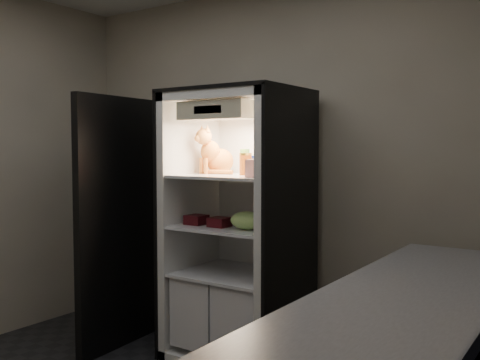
# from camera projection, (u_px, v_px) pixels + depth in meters

# --- Properties ---
(room_shell) EXTENTS (3.60, 3.60, 3.60)m
(room_shell) POSITION_uv_depth(u_px,v_px,m) (77.00, 118.00, 2.57)
(room_shell) COLOR white
(room_shell) RESTS_ON floor
(refrigerator) EXTENTS (0.90, 0.72, 1.88)m
(refrigerator) POSITION_uv_depth(u_px,v_px,m) (239.00, 245.00, 3.76)
(refrigerator) COLOR white
(refrigerator) RESTS_ON floor
(fridge_door) EXTENTS (0.13, 0.87, 1.85)m
(fridge_door) POSITION_uv_depth(u_px,v_px,m) (120.00, 224.00, 3.96)
(fridge_door) COLOR black
(fridge_door) RESTS_ON floor
(tabby_cat) EXTENTS (0.29, 0.35, 0.35)m
(tabby_cat) POSITION_uv_depth(u_px,v_px,m) (215.00, 155.00, 3.87)
(tabby_cat) COLOR orange
(tabby_cat) RESTS_ON refrigerator
(parmesan_shaker) EXTENTS (0.07, 0.07, 0.18)m
(parmesan_shaker) POSITION_uv_depth(u_px,v_px,m) (245.00, 162.00, 3.73)
(parmesan_shaker) COLOR green
(parmesan_shaker) RESTS_ON refrigerator
(mayo_tub) EXTENTS (0.09, 0.09, 0.13)m
(mayo_tub) POSITION_uv_depth(u_px,v_px,m) (254.00, 165.00, 3.70)
(mayo_tub) COLOR white
(mayo_tub) RESTS_ON refrigerator
(salsa_jar) EXTENTS (0.09, 0.09, 0.15)m
(salsa_jar) POSITION_uv_depth(u_px,v_px,m) (246.00, 164.00, 3.64)
(salsa_jar) COLOR maroon
(salsa_jar) RESTS_ON refrigerator
(pepper_jar) EXTENTS (0.12, 0.12, 0.21)m
(pepper_jar) POSITION_uv_depth(u_px,v_px,m) (282.00, 160.00, 3.58)
(pepper_jar) COLOR #A91616
(pepper_jar) RESTS_ON refrigerator
(cream_carton) EXTENTS (0.07, 0.07, 0.11)m
(cream_carton) POSITION_uv_depth(u_px,v_px,m) (252.00, 169.00, 3.35)
(cream_carton) COLOR white
(cream_carton) RESTS_ON refrigerator
(soda_can_a) EXTENTS (0.07, 0.07, 0.13)m
(soda_can_a) POSITION_uv_depth(u_px,v_px,m) (260.00, 216.00, 3.72)
(soda_can_a) COLOR black
(soda_can_a) RESTS_ON refrigerator
(soda_can_b) EXTENTS (0.06, 0.06, 0.12)m
(soda_can_b) POSITION_uv_depth(u_px,v_px,m) (265.00, 220.00, 3.53)
(soda_can_b) COLOR black
(soda_can_b) RESTS_ON refrigerator
(soda_can_c) EXTENTS (0.06, 0.06, 0.12)m
(soda_can_c) POSITION_uv_depth(u_px,v_px,m) (258.00, 220.00, 3.54)
(soda_can_c) COLOR black
(soda_can_c) RESTS_ON refrigerator
(condiment_jar) EXTENTS (0.06, 0.06, 0.08)m
(condiment_jar) POSITION_uv_depth(u_px,v_px,m) (244.00, 219.00, 3.74)
(condiment_jar) COLOR brown
(condiment_jar) RESTS_ON refrigerator
(grape_bag) EXTENTS (0.24, 0.17, 0.12)m
(grape_bag) POSITION_uv_depth(u_px,v_px,m) (247.00, 221.00, 3.50)
(grape_bag) COLOR #8EB454
(grape_bag) RESTS_ON refrigerator
(berry_box_left) EXTENTS (0.13, 0.13, 0.07)m
(berry_box_left) POSITION_uv_depth(u_px,v_px,m) (196.00, 220.00, 3.74)
(berry_box_left) COLOR #4D0C13
(berry_box_left) RESTS_ON refrigerator
(berry_box_right) EXTENTS (0.13, 0.13, 0.06)m
(berry_box_right) POSITION_uv_depth(u_px,v_px,m) (220.00, 222.00, 3.63)
(berry_box_right) COLOR #4D0C13
(berry_box_right) RESTS_ON refrigerator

